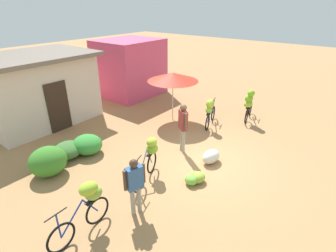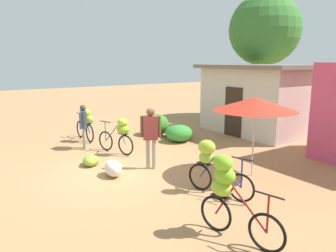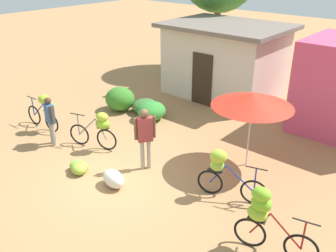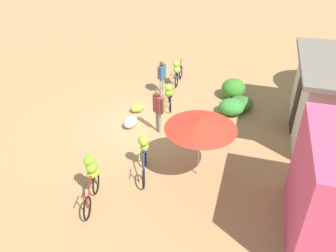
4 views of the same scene
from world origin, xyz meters
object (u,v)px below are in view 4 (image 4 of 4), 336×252
(bicycle_near_pile, at_px, (169,94))
(produce_sack, at_px, (130,122))
(bicycle_center_loaded, at_px, (144,152))
(person_bystander, at_px, (158,107))
(banana_pile_on_ground, at_px, (138,108))
(market_umbrella, at_px, (201,123))
(bicycle_by_shop, at_px, (92,175))
(bicycle_leftmost, at_px, (177,70))
(person_vendor, at_px, (162,74))

(bicycle_near_pile, relative_size, produce_sack, 2.23)
(bicycle_center_loaded, distance_m, person_bystander, 2.34)
(banana_pile_on_ground, bearing_deg, market_umbrella, 45.28)
(produce_sack, height_order, person_bystander, person_bystander)
(bicycle_by_shop, bearing_deg, bicycle_near_pile, 173.38)
(bicycle_near_pile, distance_m, bicycle_by_shop, 5.72)
(market_umbrella, bearing_deg, bicycle_by_shop, -55.57)
(bicycle_by_shop, relative_size, person_bystander, 0.92)
(bicycle_near_pile, bearing_deg, market_umbrella, 28.19)
(bicycle_leftmost, relative_size, bicycle_by_shop, 1.02)
(bicycle_leftmost, bearing_deg, person_vendor, -24.29)
(produce_sack, distance_m, person_vendor, 3.23)
(bicycle_leftmost, bearing_deg, banana_pile_on_ground, -17.86)
(market_umbrella, xyz_separation_m, bicycle_leftmost, (-6.19, -2.32, -1.17))
(market_umbrella, bearing_deg, banana_pile_on_ground, -134.72)
(banana_pile_on_ground, distance_m, produce_sack, 1.23)
(bicycle_by_shop, bearing_deg, market_umbrella, 124.43)
(bicycle_near_pile, height_order, bicycle_by_shop, bicycle_by_shop)
(market_umbrella, height_order, person_bystander, market_umbrella)
(bicycle_leftmost, distance_m, person_bystander, 4.22)
(market_umbrella, relative_size, banana_pile_on_ground, 2.92)
(banana_pile_on_ground, distance_m, person_bystander, 2.03)
(bicycle_near_pile, height_order, person_vendor, person_vendor)
(bicycle_leftmost, bearing_deg, produce_sack, -10.81)
(market_umbrella, xyz_separation_m, person_bystander, (-2.00, -1.96, -0.85))
(produce_sack, distance_m, person_bystander, 1.45)
(person_vendor, bearing_deg, bicycle_near_pile, 28.95)
(market_umbrella, height_order, bicycle_near_pile, market_umbrella)
(bicycle_leftmost, height_order, person_bystander, person_bystander)
(bicycle_by_shop, bearing_deg, bicycle_center_loaded, 147.24)
(produce_sack, bearing_deg, bicycle_center_loaded, 31.39)
(market_umbrella, relative_size, bicycle_by_shop, 1.33)
(bicycle_by_shop, bearing_deg, person_vendor, -179.35)
(bicycle_by_shop, distance_m, produce_sack, 3.96)
(bicycle_leftmost, distance_m, person_vendor, 1.15)
(market_umbrella, xyz_separation_m, produce_sack, (-2.03, -3.12, -1.72))
(bicycle_by_shop, relative_size, person_vendor, 1.04)
(market_umbrella, xyz_separation_m, bicycle_near_pile, (-3.82, -2.05, -1.22))
(bicycle_near_pile, distance_m, person_bystander, 1.86)
(bicycle_leftmost, xyz_separation_m, person_vendor, (1.03, -0.47, 0.17))
(produce_sack, relative_size, person_bystander, 0.40)
(bicycle_near_pile, xyz_separation_m, bicycle_center_loaded, (4.12, 0.35, 0.02))
(bicycle_by_shop, xyz_separation_m, person_vendor, (-7.01, -0.08, 0.08))
(banana_pile_on_ground, xyz_separation_m, produce_sack, (1.21, 0.16, 0.07))
(bicycle_near_pile, distance_m, banana_pile_on_ground, 1.47)
(bicycle_leftmost, relative_size, bicycle_near_pile, 1.06)
(banana_pile_on_ground, height_order, person_bystander, person_bystander)
(person_vendor, bearing_deg, banana_pile_on_ground, -14.18)
(bicycle_near_pile, distance_m, bicycle_center_loaded, 4.13)
(bicycle_center_loaded, xyz_separation_m, bicycle_by_shop, (1.56, -1.01, 0.11))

